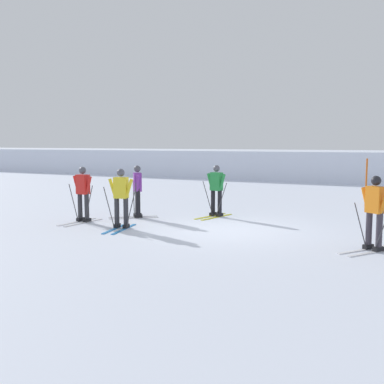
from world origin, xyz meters
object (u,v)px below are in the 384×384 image
Objects in this scene: skier_purple at (137,190)px; skier_orange at (374,211)px; skier_green at (216,189)px; trail_marker_pole at (366,182)px; skier_red at (83,193)px; skier_yellow at (121,197)px.

skier_purple is 7.50m from skier_orange.
skier_green is 0.93× the size of trail_marker_pole.
skier_red is at bearing -139.34° from skier_green.
skier_orange is at bearing -83.10° from trail_marker_pole.
skier_purple is at bearing 54.46° from skier_red.
skier_yellow and skier_orange have the same top height.
skier_purple is 2.60m from skier_green.
skier_red is 4.30m from skier_green.
skier_yellow is 10.04m from trail_marker_pole.
trail_marker_pole is at bearing 46.67° from skier_red.
trail_marker_pole reaches higher than skier_green.
skier_green is at bearing 63.33° from skier_yellow.
skier_red and skier_orange have the same top height.
skier_green is (1.59, 3.16, -0.00)m from skier_yellow.
skier_yellow and skier_red have the same top height.
skier_yellow is 1.71m from skier_red.
skier_yellow is 1.00× the size of skier_orange.
skier_red and skier_green have the same top height.
trail_marker_pole is at bearing 55.04° from skier_yellow.
skier_purple is 1.00× the size of skier_yellow.
skier_red is 8.39m from skier_orange.
skier_yellow is 3.53m from skier_green.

